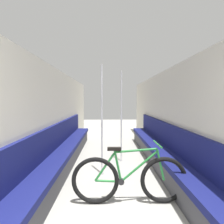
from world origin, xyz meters
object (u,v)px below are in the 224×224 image
object	(u,v)px
bench_seat_row_left	(62,155)
bicycle	(130,179)
grab_pole_near	(121,117)
grab_pole_far	(102,121)
bench_seat_row_right	(163,155)

from	to	relation	value
bench_seat_row_left	bicycle	world-z (taller)	bench_seat_row_left
bench_seat_row_left	bicycle	size ratio (longest dim) A/B	3.81
bench_seat_row_left	grab_pole_near	bearing A→B (deg)	23.73
bicycle	grab_pole_near	distance (m)	2.20
grab_pole_far	bench_seat_row_right	bearing A→B (deg)	12.17
grab_pole_near	grab_pole_far	world-z (taller)	same
bicycle	grab_pole_near	size ratio (longest dim) A/B	0.76
bench_seat_row_right	grab_pole_near	xyz separation A→B (m)	(-0.90, 0.59, 0.78)
bicycle	grab_pole_near	xyz separation A→B (m)	(0.02, 2.07, 0.73)
bench_seat_row_left	grab_pole_near	distance (m)	1.66
bench_seat_row_left	bicycle	distance (m)	1.99
bench_seat_row_right	grab_pole_far	size ratio (longest dim) A/B	2.88
bench_seat_row_left	bench_seat_row_right	world-z (taller)	same
bicycle	grab_pole_far	size ratio (longest dim) A/B	0.76
grab_pole_near	grab_pole_far	xyz separation A→B (m)	(-0.45, -0.88, 0.00)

